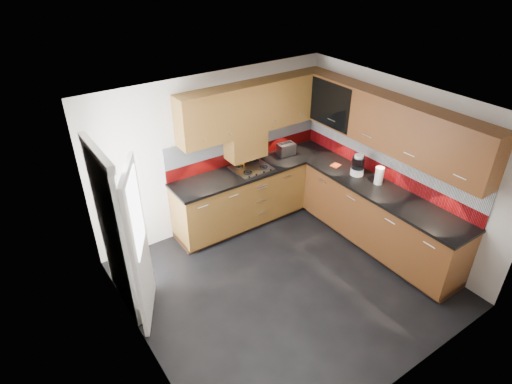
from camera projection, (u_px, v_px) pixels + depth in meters
room at (291, 186)px, 4.92m from camera, size 4.00×3.80×2.64m
base_cabinets at (313, 206)px, 6.49m from camera, size 2.70×3.20×0.95m
countertop at (315, 179)px, 6.22m from camera, size 2.72×3.22×0.04m
backsplash at (318, 152)px, 6.34m from camera, size 2.70×3.20×0.54m
upper_cabinets at (326, 116)px, 5.89m from camera, size 2.50×3.20×0.72m
extractor_hood at (245, 145)px, 6.40m from camera, size 0.60×0.33×0.40m
glass_cabinet at (337, 101)px, 6.31m from camera, size 0.32×0.80×0.66m
back_door at (124, 239)px, 4.82m from camera, size 0.42×1.19×2.04m
gas_hob at (252, 168)px, 6.45m from camera, size 0.56×0.49×0.04m
utensil_pot at (241, 159)px, 6.52m from camera, size 0.12×0.12×0.45m
toaster at (286, 149)px, 6.83m from camera, size 0.29×0.19×0.20m
food_processor at (358, 166)px, 6.24m from camera, size 0.19×0.19×0.32m
paper_towel at (379, 176)px, 6.02m from camera, size 0.15×0.15×0.25m
orange_cloth at (336, 166)px, 6.54m from camera, size 0.17×0.15×0.02m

